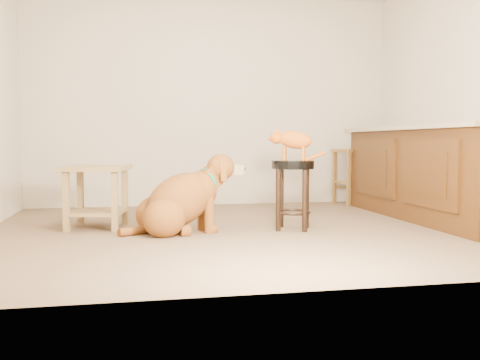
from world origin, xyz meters
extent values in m
cube|color=brown|center=(0.00, 0.00, 0.00)|extent=(4.50, 4.00, 0.01)
cube|color=beige|center=(0.00, 2.00, 1.30)|extent=(4.50, 0.04, 2.60)
cube|color=beige|center=(0.00, -2.00, 1.30)|extent=(4.50, 0.04, 2.60)
cube|color=beige|center=(2.25, 0.00, 1.30)|extent=(0.04, 4.00, 2.60)
cube|color=#46270C|center=(1.95, 0.30, 0.45)|extent=(0.60, 2.50, 0.90)
cube|color=gray|center=(1.92, 0.30, 0.92)|extent=(0.70, 2.56, 0.04)
cube|color=black|center=(1.99, 0.30, 0.05)|extent=(0.52, 2.50, 0.10)
cube|color=#46270C|center=(1.64, -0.25, 0.50)|extent=(0.02, 0.90, 0.62)
cube|color=#46270C|center=(1.64, 0.85, 0.50)|extent=(0.02, 0.90, 0.62)
cube|color=#391F0A|center=(1.63, -0.25, 0.50)|extent=(0.02, 0.60, 0.40)
cube|color=#391F0A|center=(1.63, 0.85, 0.50)|extent=(0.02, 0.60, 0.40)
cylinder|color=black|center=(0.57, 0.00, 0.27)|extent=(0.05, 0.05, 0.55)
cylinder|color=black|center=(0.35, 0.09, 0.27)|extent=(0.05, 0.05, 0.55)
cylinder|color=black|center=(0.48, -0.21, 0.27)|extent=(0.05, 0.05, 0.55)
cylinder|color=black|center=(0.27, -0.13, 0.27)|extent=(0.05, 0.05, 0.55)
torus|color=black|center=(0.42, -0.06, 0.16)|extent=(0.41, 0.41, 0.03)
cylinder|color=black|center=(0.42, -0.06, 0.58)|extent=(0.38, 0.38, 0.07)
cube|color=brown|center=(1.83, 1.88, 0.33)|extent=(0.05, 0.05, 0.66)
cube|color=brown|center=(1.54, 1.81, 0.33)|extent=(0.05, 0.05, 0.66)
cube|color=brown|center=(1.90, 1.59, 0.33)|extent=(0.05, 0.05, 0.66)
cube|color=brown|center=(1.61, 1.52, 0.33)|extent=(0.05, 0.05, 0.66)
cube|color=brown|center=(1.72, 1.70, 0.68)|extent=(0.46, 0.46, 0.04)
cube|color=olive|center=(-1.06, 0.53, 0.26)|extent=(0.06, 0.06, 0.53)
cube|color=olive|center=(-1.47, 0.61, 0.26)|extent=(0.06, 0.06, 0.53)
cube|color=olive|center=(-1.14, 0.12, 0.26)|extent=(0.06, 0.06, 0.53)
cube|color=olive|center=(-1.55, 0.20, 0.26)|extent=(0.06, 0.06, 0.53)
cube|color=olive|center=(-1.30, 0.36, 0.55)|extent=(0.64, 0.64, 0.04)
cube|color=olive|center=(-1.30, 0.36, 0.15)|extent=(0.54, 0.54, 0.03)
ellipsoid|color=brown|center=(-0.78, 0.04, 0.15)|extent=(0.41, 0.36, 0.33)
ellipsoid|color=brown|center=(-0.73, -0.22, 0.15)|extent=(0.41, 0.36, 0.33)
cylinder|color=brown|center=(-0.62, 0.09, 0.04)|extent=(0.10, 0.12, 0.10)
cylinder|color=brown|center=(-0.56, -0.21, 0.04)|extent=(0.10, 0.12, 0.10)
ellipsoid|color=brown|center=(-0.59, -0.06, 0.28)|extent=(0.80, 0.52, 0.66)
ellipsoid|color=brown|center=(-0.40, -0.02, 0.37)|extent=(0.33, 0.35, 0.34)
cylinder|color=brown|center=(-0.38, 0.08, 0.19)|extent=(0.10, 0.10, 0.39)
cylinder|color=brown|center=(-0.34, -0.10, 0.19)|extent=(0.10, 0.10, 0.39)
sphere|color=brown|center=(-0.35, 0.08, 0.03)|extent=(0.10, 0.10, 0.10)
sphere|color=brown|center=(-0.31, -0.10, 0.03)|extent=(0.10, 0.10, 0.10)
cylinder|color=brown|center=(-0.32, 0.00, 0.47)|extent=(0.27, 0.22, 0.24)
ellipsoid|color=brown|center=(-0.22, 0.02, 0.56)|extent=(0.28, 0.27, 0.23)
cube|color=#90765A|center=(-0.09, 0.04, 0.54)|extent=(0.18, 0.12, 0.11)
sphere|color=black|center=(-0.02, 0.06, 0.54)|extent=(0.06, 0.06, 0.06)
cube|color=brown|center=(-0.26, 0.12, 0.53)|extent=(0.06, 0.07, 0.17)
cube|color=brown|center=(-0.22, -0.09, 0.53)|extent=(0.06, 0.07, 0.17)
torus|color=#0E774F|center=(-0.32, 0.00, 0.46)|extent=(0.17, 0.24, 0.20)
cylinder|color=#D8BF4C|center=(-0.27, 0.01, 0.39)|extent=(0.01, 0.05, 0.04)
cylinder|color=brown|center=(-0.97, -0.08, 0.04)|extent=(0.30, 0.22, 0.07)
ellipsoid|color=#A14A10|center=(0.43, -0.07, 0.80)|extent=(0.35, 0.25, 0.19)
cylinder|color=#A14A10|center=(0.36, 0.00, 0.68)|extent=(0.03, 0.03, 0.12)
sphere|color=#A14A10|center=(0.36, 0.00, 0.63)|extent=(0.04, 0.04, 0.04)
cylinder|color=#A14A10|center=(0.33, -0.07, 0.68)|extent=(0.03, 0.03, 0.12)
sphere|color=#A14A10|center=(0.33, -0.07, 0.63)|extent=(0.04, 0.04, 0.04)
cylinder|color=#A14A10|center=(0.52, -0.06, 0.68)|extent=(0.03, 0.03, 0.12)
sphere|color=#A14A10|center=(0.52, -0.06, 0.63)|extent=(0.04, 0.04, 0.04)
cylinder|color=#A14A10|center=(0.49, -0.14, 0.68)|extent=(0.03, 0.03, 0.12)
sphere|color=#A14A10|center=(0.49, -0.14, 0.63)|extent=(0.04, 0.04, 0.04)
sphere|color=#A14A10|center=(0.28, -0.01, 0.82)|extent=(0.11, 0.11, 0.11)
sphere|color=#A14A10|center=(0.23, 0.01, 0.81)|extent=(0.04, 0.04, 0.04)
sphere|color=brown|center=(0.22, 0.02, 0.81)|extent=(0.02, 0.02, 0.02)
cone|color=#A14A10|center=(0.30, 0.02, 0.88)|extent=(0.06, 0.06, 0.05)
cone|color=#C66B60|center=(0.30, 0.02, 0.88)|extent=(0.03, 0.03, 0.03)
cone|color=#A14A10|center=(0.28, -0.05, 0.88)|extent=(0.06, 0.06, 0.05)
cone|color=#C66B60|center=(0.27, -0.04, 0.88)|extent=(0.03, 0.03, 0.03)
cylinder|color=#A14A10|center=(0.59, -0.09, 0.65)|extent=(0.24, 0.05, 0.11)
camera|label=1|loc=(-0.97, -4.61, 0.77)|focal=40.00mm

